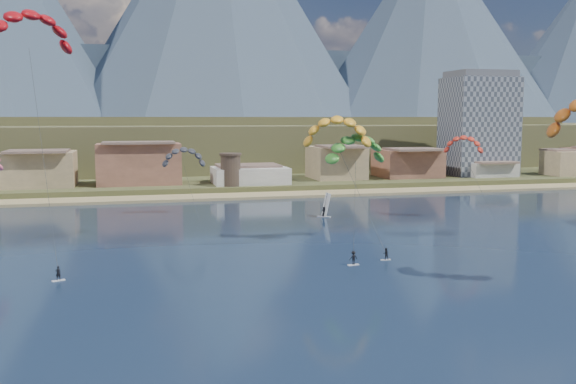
{
  "coord_description": "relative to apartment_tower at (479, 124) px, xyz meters",
  "views": [
    {
      "loc": [
        -20.05,
        -48.43,
        19.85
      ],
      "look_at": [
        0.0,
        32.0,
        10.0
      ],
      "focal_mm": 39.3,
      "sensor_mm": 36.0,
      "label": 1
    }
  ],
  "objects": [
    {
      "name": "distant_kite_orange",
      "position": [
        -41.7,
        -64.72,
        -2.66
      ],
      "size": [
        8.33,
        7.3,
        17.9
      ],
      "color": "#262626",
      "rests_on": "ground"
    },
    {
      "name": "distant_kite_dark",
      "position": [
        -94.74,
        -47.6,
        -5.32
      ],
      "size": [
        9.28,
        6.02,
        15.8
      ],
      "color": "#262626",
      "rests_on": "ground"
    },
    {
      "name": "windsurfer",
      "position": [
        -67.76,
        -57.27,
        -16.28
      ],
      "size": [
        3.05,
        3.03,
        4.83
      ],
      "color": "silver",
      "rests_on": "ground"
    },
    {
      "name": "town",
      "position": [
        -125.0,
        -6.0,
        -9.82
      ],
      "size": [
        400.0,
        24.0,
        12.0
      ],
      "color": "silver",
      "rests_on": "ground"
    },
    {
      "name": "foothills",
      "position": [
        -62.61,
        104.47,
        -8.74
      ],
      "size": [
        940.0,
        210.0,
        18.0
      ],
      "color": "brown",
      "rests_on": "ground"
    },
    {
      "name": "apartment_tower",
      "position": [
        0.0,
        0.0,
        0.0
      ],
      "size": [
        20.0,
        16.0,
        32.0
      ],
      "color": "gray",
      "rests_on": "ground"
    },
    {
      "name": "ground",
      "position": [
        -85.0,
        -128.0,
        -17.82
      ],
      "size": [
        2400.0,
        2400.0,
        0.0
      ],
      "primitive_type": "plane",
      "color": "black",
      "rests_on": "ground"
    },
    {
      "name": "mountain_ridge",
      "position": [
        -99.6,
        695.65,
        132.49
      ],
      "size": [
        2060.0,
        480.0,
        400.0
      ],
      "color": "#314052",
      "rests_on": "ground"
    },
    {
      "name": "kitesurfer_green",
      "position": [
        -70.43,
        -82.08,
        -2.32
      ],
      "size": [
        12.38,
        19.27,
        21.43
      ],
      "color": "silver",
      "rests_on": "ground"
    },
    {
      "name": "beach",
      "position": [
        -85.0,
        -22.0,
        -17.57
      ],
      "size": [
        2200.0,
        12.0,
        0.9
      ],
      "color": "tan",
      "rests_on": "ground"
    },
    {
      "name": "land",
      "position": [
        -85.0,
        432.0,
        -17.82
      ],
      "size": [
        2200.0,
        900.0,
        4.0
      ],
      "color": "brown",
      "rests_on": "ground"
    },
    {
      "name": "kitesurfer_red",
      "position": [
        -118.13,
        -83.25,
        14.5
      ],
      "size": [
        13.6,
        19.35,
        36.08
      ],
      "color": "silver",
      "rests_on": "ground"
    },
    {
      "name": "watchtower",
      "position": [
        -80.0,
        -14.0,
        -11.45
      ],
      "size": [
        5.82,
        5.82,
        8.6
      ],
      "color": "#47382D",
      "rests_on": "ground"
    },
    {
      "name": "kitesurfer_yellow",
      "position": [
        -73.64,
        -82.33,
        0.53
      ],
      "size": [
        11.99,
        18.05,
        22.92
      ],
      "color": "silver",
      "rests_on": "ground"
    }
  ]
}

